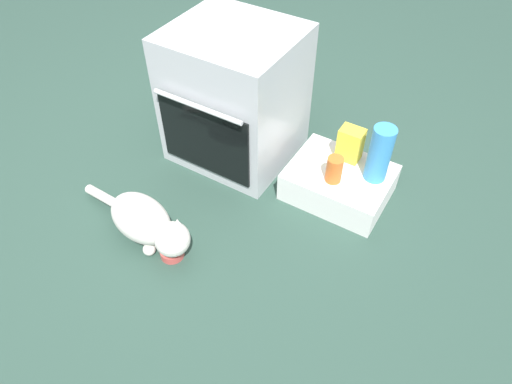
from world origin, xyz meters
TOP-DOWN VIEW (x-y plane):
  - ground at (0.00, 0.00)m, footprint 8.00×8.00m
  - oven at (-0.01, 0.37)m, footprint 0.63×0.62m
  - pantry_cabinet at (0.64, 0.34)m, footprint 0.51×0.40m
  - food_bowl at (0.15, -0.43)m, footprint 0.11×0.11m
  - cat at (-0.00, -0.41)m, footprint 0.73×0.26m
  - sauce_jar at (0.63, 0.26)m, footprint 0.08×0.08m
  - water_bottle at (0.80, 0.39)m, footprint 0.11×0.11m
  - snack_bag at (0.63, 0.45)m, footprint 0.12×0.09m

SIDE VIEW (x-z plane):
  - ground at x=0.00m, z-range 0.00..0.00m
  - food_bowl at x=0.15m, z-range -0.01..0.06m
  - pantry_cabinet at x=0.64m, z-range 0.00..0.16m
  - cat at x=0.00m, z-range 0.01..0.24m
  - sauce_jar at x=0.63m, z-range 0.16..0.30m
  - snack_bag at x=0.63m, z-range 0.16..0.34m
  - water_bottle at x=0.80m, z-range 0.16..0.46m
  - oven at x=-0.01m, z-range 0.00..0.73m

